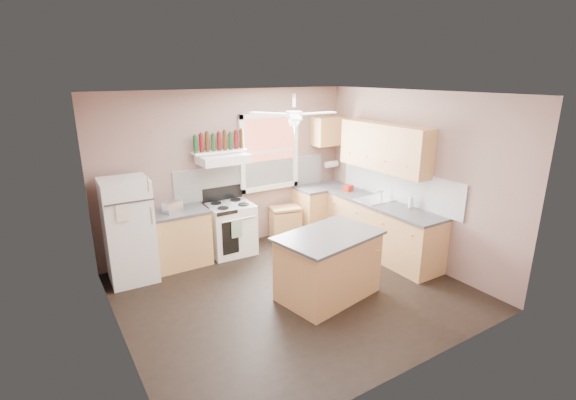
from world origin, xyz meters
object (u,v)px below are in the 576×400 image
refrigerator (129,231)px  stove (231,229)px  island (328,267)px  toaster (173,207)px  cart (285,224)px

refrigerator → stove: size_ratio=1.78×
island → toaster: bearing=116.5°
toaster → stove: 1.12m
refrigerator → stove: (1.64, 0.11, -0.34)m
stove → cart: size_ratio=1.63×
stove → island: 2.09m
toaster → island: 2.53m
cart → toaster: bearing=-164.2°
toaster → stove: toaster is taller
stove → cart: bearing=6.0°
refrigerator → island: refrigerator is taller
toaster → stove: size_ratio=0.33×
refrigerator → island: 2.90m
cart → island: bearing=-93.4°
toaster → cart: size_ratio=0.53×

